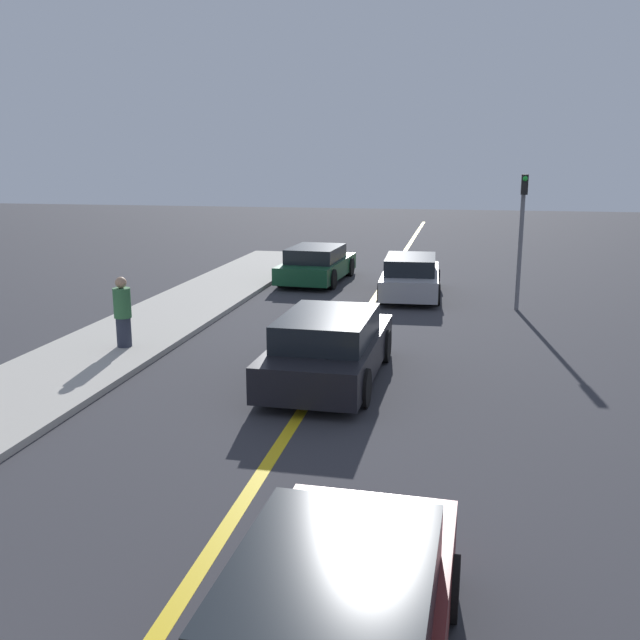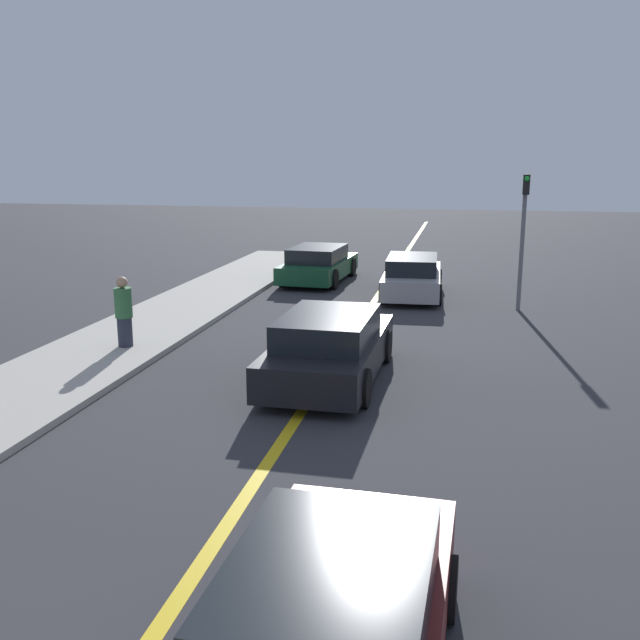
% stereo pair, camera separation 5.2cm
% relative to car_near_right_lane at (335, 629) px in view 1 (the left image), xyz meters
% --- Properties ---
extents(road_center_line, '(0.20, 60.00, 0.01)m').
position_rel_car_near_right_lane_xyz_m(road_center_line, '(-1.75, 14.18, -0.64)').
color(road_center_line, gold).
rests_on(road_center_line, ground_plane).
extents(sidewalk_left, '(2.84, 30.12, 0.13)m').
position_rel_car_near_right_lane_xyz_m(sidewalk_left, '(-6.97, 11.24, -0.58)').
color(sidewalk_left, '#ADA89E').
rests_on(sidewalk_left, ground_plane).
extents(car_near_right_lane, '(1.97, 4.01, 1.34)m').
position_rel_car_near_right_lane_xyz_m(car_near_right_lane, '(0.00, 0.00, 0.00)').
color(car_near_right_lane, maroon).
rests_on(car_near_right_lane, ground_plane).
extents(car_ahead_center, '(2.10, 4.72, 1.37)m').
position_rel_car_near_right_lane_xyz_m(car_ahead_center, '(-1.62, 8.36, 0.02)').
color(car_ahead_center, black).
rests_on(car_ahead_center, ground_plane).
extents(car_far_distant, '(1.99, 4.56, 1.29)m').
position_rel_car_near_right_lane_xyz_m(car_far_distant, '(-0.70, 17.46, -0.02)').
color(car_far_distant, '#9E9EA3').
rests_on(car_far_distant, ground_plane).
extents(car_parked_left_lot, '(2.19, 4.63, 1.26)m').
position_rel_car_near_right_lane_xyz_m(car_parked_left_lot, '(-4.15, 19.51, -0.03)').
color(car_parked_left_lot, '#144728').
rests_on(car_parked_left_lot, ground_plane).
extents(pedestrian_mid_group, '(0.39, 0.39, 1.59)m').
position_rel_car_near_right_lane_xyz_m(pedestrian_mid_group, '(-6.54, 9.50, 0.27)').
color(pedestrian_mid_group, '#282D3D').
rests_on(pedestrian_mid_group, sidewalk_left).
extents(traffic_light, '(0.18, 0.40, 3.84)m').
position_rel_car_near_right_lane_xyz_m(traffic_light, '(2.48, 15.90, 1.73)').
color(traffic_light, slate).
rests_on(traffic_light, ground_plane).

